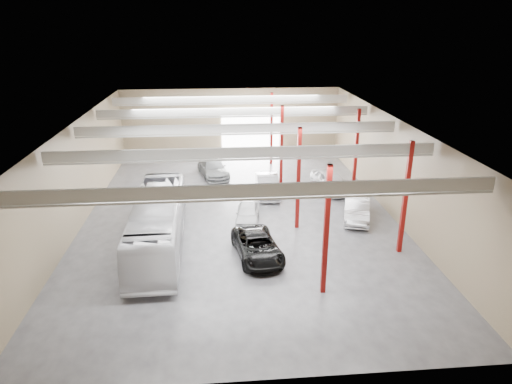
{
  "coord_description": "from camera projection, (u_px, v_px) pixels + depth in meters",
  "views": [
    {
      "loc": [
        -1.5,
        -30.21,
        13.38
      ],
      "look_at": [
        1.1,
        -0.71,
        2.2
      ],
      "focal_mm": 32.0,
      "sensor_mm": 36.0,
      "label": 1
    }
  ],
  "objects": [
    {
      "name": "car_row_c",
      "position": [
        213.0,
        168.0,
        41.51
      ],
      "size": [
        3.31,
        5.65,
        1.54
      ],
      "primitive_type": "imported",
      "rotation": [
        0.0,
        0.0,
        0.23
      ],
      "color": "slate",
      "rests_on": "ground"
    },
    {
      "name": "car_row_b",
      "position": [
        268.0,
        185.0,
        37.02
      ],
      "size": [
        1.81,
        4.94,
        1.62
      ],
      "primitive_type": "imported",
      "rotation": [
        0.0,
        0.0,
        -0.02
      ],
      "color": "#B0AFB4",
      "rests_on": "ground"
    },
    {
      "name": "car_right_far",
      "position": [
        330.0,
        181.0,
        37.9
      ],
      "size": [
        2.9,
        5.16,
        1.66
      ],
      "primitive_type": "imported",
      "rotation": [
        0.0,
        0.0,
        0.2
      ],
      "color": "silver",
      "rests_on": "ground"
    },
    {
      "name": "black_sedan",
      "position": [
        257.0,
        246.0,
        27.21
      ],
      "size": [
        3.17,
        5.55,
        1.46
      ],
      "primitive_type": "imported",
      "rotation": [
        0.0,
        0.0,
        0.15
      ],
      "color": "black",
      "rests_on": "ground"
    },
    {
      "name": "coach_bus",
      "position": [
        158.0,
        223.0,
        28.0
      ],
      "size": [
        3.09,
        12.11,
        3.36
      ],
      "primitive_type": "imported",
      "rotation": [
        0.0,
        0.0,
        0.02
      ],
      "color": "silver",
      "rests_on": "ground"
    },
    {
      "name": "car_right_near",
      "position": [
        357.0,
        208.0,
        32.52
      ],
      "size": [
        2.99,
        5.15,
        1.61
      ],
      "primitive_type": "imported",
      "rotation": [
        0.0,
        0.0,
        -0.28
      ],
      "color": "silver",
      "rests_on": "ground"
    },
    {
      "name": "depot_shell",
      "position": [
        241.0,
        149.0,
        31.7
      ],
      "size": [
        22.12,
        32.12,
        7.06
      ],
      "color": "#434347",
      "rests_on": "ground"
    },
    {
      "name": "car_row_a",
      "position": [
        248.0,
        213.0,
        32.06
      ],
      "size": [
        2.08,
        4.13,
        1.35
      ],
      "primitive_type": "imported",
      "rotation": [
        0.0,
        0.0,
        -0.13
      ],
      "color": "silver",
      "rests_on": "ground"
    }
  ]
}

